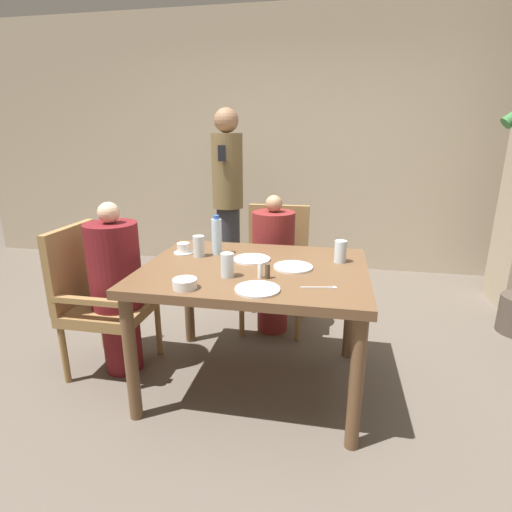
{
  "coord_description": "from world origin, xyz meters",
  "views": [
    {
      "loc": [
        0.42,
        -2.14,
        1.51
      ],
      "look_at": [
        0.0,
        0.05,
        0.82
      ],
      "focal_mm": 28.0,
      "sensor_mm": 36.0,
      "label": 1
    }
  ],
  "objects_px": {
    "diner_in_left_chair": "(117,288)",
    "plate_dessert_center": "(257,289)",
    "chair_far_side": "(276,262)",
    "teacup_with_saucer": "(183,249)",
    "plate_main_left": "(252,259)",
    "chair_left_side": "(97,295)",
    "glass_tall_far": "(227,265)",
    "diner_in_far_chair": "(273,263)",
    "bowl_small": "(185,284)",
    "standing_host": "(228,195)",
    "glass_tall_near": "(340,251)",
    "water_bottle": "(217,236)",
    "plate_main_right": "(293,267)",
    "glass_tall_mid": "(199,246)"
  },
  "relations": [
    {
      "from": "teacup_with_saucer",
      "to": "bowl_small",
      "type": "height_order",
      "value": "teacup_with_saucer"
    },
    {
      "from": "chair_left_side",
      "to": "standing_host",
      "type": "relative_size",
      "value": 0.55
    },
    {
      "from": "chair_far_side",
      "to": "teacup_with_saucer",
      "type": "bearing_deg",
      "value": -125.35
    },
    {
      "from": "standing_host",
      "to": "plate_dessert_center",
      "type": "distance_m",
      "value": 2.08
    },
    {
      "from": "chair_left_side",
      "to": "plate_dessert_center",
      "type": "distance_m",
      "value": 1.2
    },
    {
      "from": "standing_host",
      "to": "bowl_small",
      "type": "relative_size",
      "value": 14.36
    },
    {
      "from": "plate_main_left",
      "to": "glass_tall_far",
      "type": "relative_size",
      "value": 1.7
    },
    {
      "from": "glass_tall_near",
      "to": "glass_tall_mid",
      "type": "bearing_deg",
      "value": -176.89
    },
    {
      "from": "standing_host",
      "to": "plate_main_right",
      "type": "bearing_deg",
      "value": -63.21
    },
    {
      "from": "chair_far_side",
      "to": "glass_tall_far",
      "type": "xyz_separation_m",
      "value": [
        -0.11,
        -1.08,
        0.32
      ]
    },
    {
      "from": "plate_dessert_center",
      "to": "standing_host",
      "type": "bearing_deg",
      "value": 108.72
    },
    {
      "from": "water_bottle",
      "to": "glass_tall_far",
      "type": "xyz_separation_m",
      "value": [
        0.17,
        -0.4,
        -0.05
      ]
    },
    {
      "from": "plate_dessert_center",
      "to": "glass_tall_near",
      "type": "height_order",
      "value": "glass_tall_near"
    },
    {
      "from": "standing_host",
      "to": "glass_tall_mid",
      "type": "relative_size",
      "value": 13.25
    },
    {
      "from": "diner_in_far_chair",
      "to": "bowl_small",
      "type": "xyz_separation_m",
      "value": [
        -0.27,
        -1.14,
        0.24
      ]
    },
    {
      "from": "chair_left_side",
      "to": "glass_tall_far",
      "type": "bearing_deg",
      "value": -11.76
    },
    {
      "from": "chair_left_side",
      "to": "diner_in_far_chair",
      "type": "bearing_deg",
      "value": 35.82
    },
    {
      "from": "teacup_with_saucer",
      "to": "diner_in_far_chair",
      "type": "bearing_deg",
      "value": 48.27
    },
    {
      "from": "diner_in_left_chair",
      "to": "standing_host",
      "type": "distance_m",
      "value": 1.68
    },
    {
      "from": "diner_in_left_chair",
      "to": "plate_dessert_center",
      "type": "height_order",
      "value": "diner_in_left_chair"
    },
    {
      "from": "diner_in_left_chair",
      "to": "plate_main_left",
      "type": "height_order",
      "value": "diner_in_left_chair"
    },
    {
      "from": "diner_in_far_chair",
      "to": "plate_main_right",
      "type": "bearing_deg",
      "value": -72.93
    },
    {
      "from": "glass_tall_far",
      "to": "plate_main_left",
      "type": "bearing_deg",
      "value": 77.47
    },
    {
      "from": "diner_in_left_chair",
      "to": "plate_dessert_center",
      "type": "distance_m",
      "value": 1.05
    },
    {
      "from": "teacup_with_saucer",
      "to": "chair_far_side",
      "type": "bearing_deg",
      "value": 54.65
    },
    {
      "from": "plate_dessert_center",
      "to": "teacup_with_saucer",
      "type": "height_order",
      "value": "teacup_with_saucer"
    },
    {
      "from": "diner_in_far_chair",
      "to": "water_bottle",
      "type": "distance_m",
      "value": 0.69
    },
    {
      "from": "chair_left_side",
      "to": "plate_main_right",
      "type": "relative_size",
      "value": 4.29
    },
    {
      "from": "chair_far_side",
      "to": "glass_tall_far",
      "type": "relative_size",
      "value": 7.3
    },
    {
      "from": "chair_far_side",
      "to": "diner_in_left_chair",
      "type": "bearing_deg",
      "value": -134.96
    },
    {
      "from": "diner_in_far_chair",
      "to": "bowl_small",
      "type": "relative_size",
      "value": 8.89
    },
    {
      "from": "chair_left_side",
      "to": "plate_dessert_center",
      "type": "xyz_separation_m",
      "value": [
        1.12,
        -0.35,
        0.26
      ]
    },
    {
      "from": "chair_left_side",
      "to": "plate_main_left",
      "type": "bearing_deg",
      "value": 6.99
    },
    {
      "from": "chair_far_side",
      "to": "plate_main_left",
      "type": "relative_size",
      "value": 4.29
    },
    {
      "from": "chair_far_side",
      "to": "teacup_with_saucer",
      "type": "relative_size",
      "value": 7.61
    },
    {
      "from": "glass_tall_mid",
      "to": "plate_main_left",
      "type": "bearing_deg",
      "value": -2.72
    },
    {
      "from": "diner_in_left_chair",
      "to": "diner_in_far_chair",
      "type": "relative_size",
      "value": 1.04
    },
    {
      "from": "plate_main_left",
      "to": "glass_tall_mid",
      "type": "relative_size",
      "value": 1.7
    },
    {
      "from": "bowl_small",
      "to": "plate_main_left",
      "type": "bearing_deg",
      "value": 65.71
    },
    {
      "from": "diner_in_left_chair",
      "to": "diner_in_far_chair",
      "type": "bearing_deg",
      "value": 39.99
    },
    {
      "from": "bowl_small",
      "to": "plate_dessert_center",
      "type": "bearing_deg",
      "value": 6.65
    },
    {
      "from": "plate_dessert_center",
      "to": "glass_tall_far",
      "type": "relative_size",
      "value": 1.7
    },
    {
      "from": "standing_host",
      "to": "glass_tall_far",
      "type": "bearing_deg",
      "value": -75.33
    },
    {
      "from": "diner_in_far_chair",
      "to": "glass_tall_mid",
      "type": "distance_m",
      "value": 0.77
    },
    {
      "from": "plate_main_left",
      "to": "diner_in_left_chair",
      "type": "bearing_deg",
      "value": -171.83
    },
    {
      "from": "diner_in_far_chair",
      "to": "plate_main_left",
      "type": "height_order",
      "value": "diner_in_far_chair"
    },
    {
      "from": "plate_dessert_center",
      "to": "chair_left_side",
      "type": "bearing_deg",
      "value": 162.4
    },
    {
      "from": "diner_in_left_chair",
      "to": "plate_main_left",
      "type": "distance_m",
      "value": 0.88
    },
    {
      "from": "standing_host",
      "to": "water_bottle",
      "type": "distance_m",
      "value": 1.43
    },
    {
      "from": "standing_host",
      "to": "glass_tall_far",
      "type": "xyz_separation_m",
      "value": [
        0.47,
        -1.8,
        -0.1
      ]
    }
  ]
}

